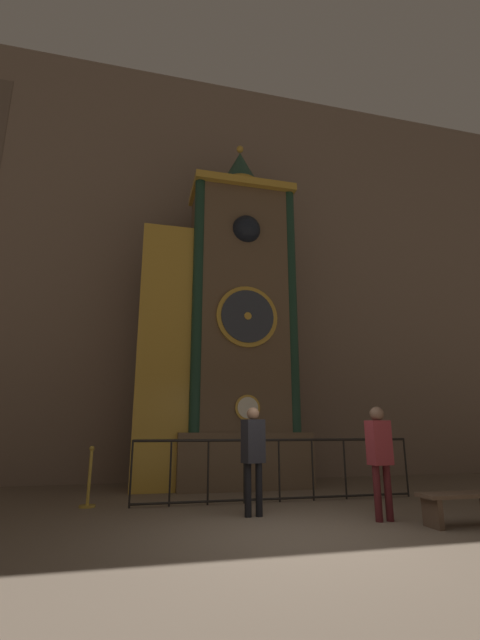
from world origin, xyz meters
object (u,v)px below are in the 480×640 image
Objects in this scene: visitor_near at (253,450)px; stanchion_post at (89,487)px; clock_tower at (224,328)px; visitor_far at (380,450)px; visitor_bench at (462,503)px.

visitor_near reaches higher than stanchion_post.
clock_tower is at bearing 34.63° from stanchion_post.
clock_tower is at bearing 67.58° from visitor_near.
clock_tower is 5.32m from visitor_far.
visitor_bench is at bearing -28.17° from stanchion_post.
stanchion_post is 6.02m from visitor_bench.
clock_tower reaches higher than visitor_far.
visitor_far is at bearing -69.40° from clock_tower.
visitor_bench is at bearing -62.35° from clock_tower.
visitor_near is at bearing 153.61° from visitor_bench.
visitor_near is at bearing -93.36° from clock_tower.
visitor_near is at bearing 148.06° from visitor_far.
clock_tower is 4.44m from visitor_near.
visitor_far is at bearing 149.06° from visitor_bench.
stanchion_post is 0.83× the size of visitor_bench.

